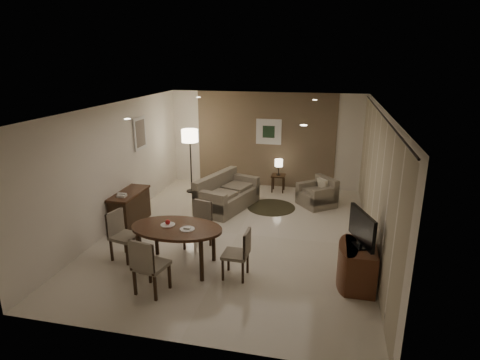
% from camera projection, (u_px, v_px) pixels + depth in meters
% --- Properties ---
extents(room_shell, '(5.50, 7.00, 2.70)m').
position_uv_depth(room_shell, '(242.00, 168.00, 8.56)').
color(room_shell, beige).
rests_on(room_shell, ground).
extents(taupe_accent, '(3.96, 0.03, 2.70)m').
position_uv_depth(taupe_accent, '(265.00, 140.00, 11.44)').
color(taupe_accent, brown).
rests_on(taupe_accent, wall_back).
extents(curtain_wall, '(0.08, 6.70, 2.58)m').
position_uv_depth(curtain_wall, '(375.00, 184.00, 7.64)').
color(curtain_wall, '#C1B196').
rests_on(curtain_wall, wall_right).
extents(curtain_rod, '(0.03, 6.80, 0.03)m').
position_uv_depth(curtain_rod, '(382.00, 114.00, 7.25)').
color(curtain_rod, black).
rests_on(curtain_rod, wall_right).
extents(art_back_frame, '(0.72, 0.03, 0.72)m').
position_uv_depth(art_back_frame, '(269.00, 132.00, 11.32)').
color(art_back_frame, silver).
rests_on(art_back_frame, wall_back).
extents(art_back_canvas, '(0.34, 0.01, 0.34)m').
position_uv_depth(art_back_canvas, '(269.00, 132.00, 11.30)').
color(art_back_canvas, '#1C331D').
rests_on(art_back_canvas, wall_back).
extents(art_left_frame, '(0.03, 0.60, 0.80)m').
position_uv_depth(art_left_frame, '(140.00, 133.00, 9.73)').
color(art_left_frame, silver).
rests_on(art_left_frame, wall_left).
extents(art_left_canvas, '(0.01, 0.46, 0.64)m').
position_uv_depth(art_left_canvas, '(141.00, 133.00, 9.73)').
color(art_left_canvas, gray).
rests_on(art_left_canvas, wall_left).
extents(downlight_nl, '(0.10, 0.10, 0.01)m').
position_uv_depth(downlight_nl, '(127.00, 119.00, 6.41)').
color(downlight_nl, white).
rests_on(downlight_nl, ceiling).
extents(downlight_nr, '(0.10, 0.10, 0.01)m').
position_uv_depth(downlight_nr, '(304.00, 125.00, 5.82)').
color(downlight_nr, white).
rests_on(downlight_nr, ceiling).
extents(downlight_fl, '(0.10, 0.10, 0.01)m').
position_uv_depth(downlight_fl, '(198.00, 97.00, 9.76)').
color(downlight_fl, white).
rests_on(downlight_fl, ceiling).
extents(downlight_fr, '(0.10, 0.10, 0.01)m').
position_uv_depth(downlight_fr, '(315.00, 100.00, 9.18)').
color(downlight_fr, white).
rests_on(downlight_fr, ceiling).
extents(console_desk, '(0.48, 1.20, 0.75)m').
position_uv_depth(console_desk, '(130.00, 208.00, 9.00)').
color(console_desk, '#432815').
rests_on(console_desk, floor).
extents(telephone, '(0.20, 0.14, 0.09)m').
position_uv_depth(telephone, '(122.00, 195.00, 8.60)').
color(telephone, white).
rests_on(telephone, console_desk).
extents(tv_cabinet, '(0.48, 0.90, 0.70)m').
position_uv_depth(tv_cabinet, '(360.00, 266.00, 6.58)').
color(tv_cabinet, '#5B301B').
rests_on(tv_cabinet, floor).
extents(flat_tv, '(0.36, 0.85, 0.60)m').
position_uv_depth(flat_tv, '(362.00, 228.00, 6.39)').
color(flat_tv, black).
rests_on(flat_tv, tv_cabinet).
extents(dining_table, '(1.65, 1.03, 0.77)m').
position_uv_depth(dining_table, '(177.00, 247.00, 7.15)').
color(dining_table, '#432815').
rests_on(dining_table, floor).
extents(chair_near, '(0.56, 0.56, 0.97)m').
position_uv_depth(chair_near, '(151.00, 264.00, 6.35)').
color(chair_near, gray).
rests_on(chair_near, floor).
extents(chair_far, '(0.55, 0.55, 0.93)m').
position_uv_depth(chair_far, '(197.00, 226.00, 7.84)').
color(chair_far, gray).
rests_on(chair_far, floor).
extents(chair_left, '(0.54, 0.54, 0.92)m').
position_uv_depth(chair_left, '(125.00, 236.00, 7.41)').
color(chair_left, gray).
rests_on(chair_left, floor).
extents(chair_right, '(0.43, 0.43, 0.87)m').
position_uv_depth(chair_right, '(235.00, 254.00, 6.81)').
color(chair_right, gray).
rests_on(chair_right, floor).
extents(plate_a, '(0.26, 0.26, 0.02)m').
position_uv_depth(plate_a, '(168.00, 225.00, 7.12)').
color(plate_a, white).
rests_on(plate_a, dining_table).
extents(plate_b, '(0.26, 0.26, 0.02)m').
position_uv_depth(plate_b, '(187.00, 229.00, 6.94)').
color(plate_b, white).
rests_on(plate_b, dining_table).
extents(fruit_apple, '(0.09, 0.09, 0.09)m').
position_uv_depth(fruit_apple, '(168.00, 222.00, 7.10)').
color(fruit_apple, red).
rests_on(fruit_apple, plate_a).
extents(napkin, '(0.12, 0.08, 0.03)m').
position_uv_depth(napkin, '(187.00, 228.00, 6.93)').
color(napkin, white).
rests_on(napkin, plate_b).
extents(round_rug, '(1.20, 1.20, 0.01)m').
position_uv_depth(round_rug, '(271.00, 207.00, 10.09)').
color(round_rug, '#38341F').
rests_on(round_rug, floor).
extents(sofa, '(1.95, 1.38, 0.83)m').
position_uv_depth(sofa, '(228.00, 192.00, 9.95)').
color(sofa, gray).
rests_on(sofa, floor).
extents(armchair, '(1.09, 1.10, 0.71)m').
position_uv_depth(armchair, '(317.00, 192.00, 10.11)').
color(armchair, gray).
rests_on(armchair, floor).
extents(side_table, '(0.37, 0.37, 0.48)m').
position_uv_depth(side_table, '(278.00, 183.00, 11.23)').
color(side_table, black).
rests_on(side_table, floor).
extents(table_lamp, '(0.22, 0.22, 0.50)m').
position_uv_depth(table_lamp, '(279.00, 166.00, 11.08)').
color(table_lamp, '#FFEAC1').
rests_on(table_lamp, side_table).
extents(floor_lamp, '(0.45, 0.45, 1.76)m').
position_uv_depth(floor_lamp, '(191.00, 161.00, 11.01)').
color(floor_lamp, '#FFE5B7').
rests_on(floor_lamp, floor).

